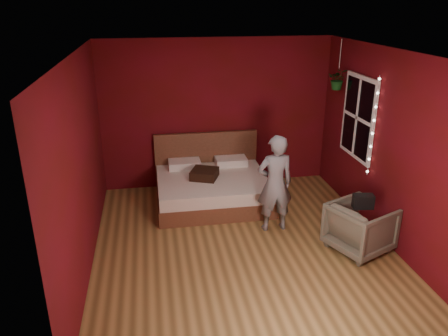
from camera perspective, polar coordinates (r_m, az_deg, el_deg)
floor at (r=6.14m, az=2.43°, el=-10.08°), size 4.50×4.50×0.00m
room_walls at (r=5.45m, az=2.70°, el=5.15°), size 4.04×4.54×2.62m
window at (r=6.98m, az=17.10°, el=6.32°), size 0.05×0.97×1.27m
fairy_lights at (r=6.52m, az=18.91°, el=5.08°), size 0.04×0.04×1.45m
bed at (r=7.30m, az=-1.62°, el=-2.37°), size 1.82×1.55×1.00m
person at (r=6.27m, az=6.66°, el=-2.04°), size 0.54×0.37×1.45m
armchair at (r=6.15m, az=17.36°, el=-7.42°), size 0.97×0.96×0.67m
handbag at (r=5.88m, az=17.72°, el=-4.17°), size 0.28×0.17×0.18m
throw_pillow at (r=7.10m, az=-2.56°, el=-0.77°), size 0.53×0.53×0.14m
hanging_plant at (r=7.42m, az=14.67°, el=11.17°), size 0.39×0.36×0.80m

